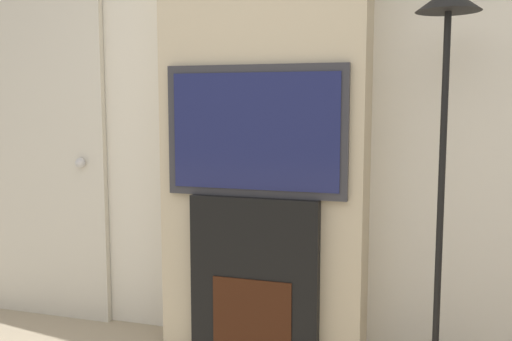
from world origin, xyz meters
name	(u,v)px	position (x,y,z in m)	size (l,w,h in m)	color
wall_back	(275,97)	(0.00, 2.03, 1.35)	(6.00, 0.06, 2.70)	silver
chimney_breast	(265,96)	(0.00, 1.84, 1.35)	(1.03, 0.31, 2.70)	#BCAD8E
fireplace	(256,283)	(0.00, 1.69, 0.43)	(0.64, 0.15, 0.86)	black
television	(256,131)	(0.00, 1.68, 1.18)	(0.90, 0.07, 0.63)	#2D2D33
floor_lamp	(444,114)	(0.86, 1.69, 1.27)	(0.32, 0.32, 1.80)	black
entry_door	(38,154)	(-1.49, 1.97, 1.01)	(0.94, 0.09, 2.01)	beige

